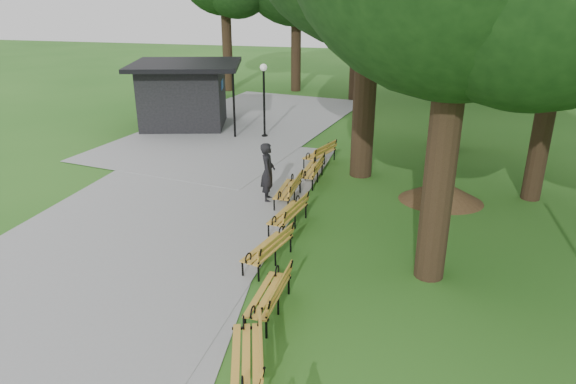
% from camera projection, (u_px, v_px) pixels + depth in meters
% --- Properties ---
extents(ground, '(100.00, 100.00, 0.00)m').
position_uv_depth(ground, '(258.00, 282.00, 12.21)').
color(ground, '#29641C').
rests_on(ground, ground).
extents(path, '(12.00, 38.00, 0.06)m').
position_uv_depth(path, '(159.00, 214.00, 15.76)').
color(path, '#98989B').
rests_on(path, ground).
extents(person, '(0.59, 0.78, 1.93)m').
position_uv_depth(person, '(268.00, 172.00, 16.52)').
color(person, black).
rests_on(person, ground).
extents(kiosk, '(5.96, 5.49, 3.14)m').
position_uv_depth(kiosk, '(183.00, 95.00, 25.25)').
color(kiosk, black).
rests_on(kiosk, ground).
extents(lamp_post, '(0.32, 0.32, 3.32)m').
position_uv_depth(lamp_post, '(264.00, 85.00, 23.11)').
color(lamp_post, black).
rests_on(lamp_post, ground).
extents(dirt_mound, '(2.25, 2.25, 0.70)m').
position_uv_depth(dirt_mound, '(442.00, 191.00, 16.71)').
color(dirt_mound, '#47301C').
rests_on(dirt_mound, ground).
extents(bench_1, '(1.17, 2.00, 0.88)m').
position_uv_depth(bench_1, '(246.00, 356.00, 9.10)').
color(bench_1, gold).
rests_on(bench_1, ground).
extents(bench_2, '(0.72, 1.93, 0.88)m').
position_uv_depth(bench_2, '(268.00, 295.00, 10.90)').
color(bench_2, gold).
rests_on(bench_2, ground).
extents(bench_3, '(1.09, 2.00, 0.88)m').
position_uv_depth(bench_3, '(268.00, 248.00, 12.85)').
color(bench_3, gold).
rests_on(bench_3, ground).
extents(bench_4, '(0.98, 1.99, 0.88)m').
position_uv_depth(bench_4, '(288.00, 214.00, 14.81)').
color(bench_4, gold).
rests_on(bench_4, ground).
extents(bench_5, '(0.67, 1.91, 0.88)m').
position_uv_depth(bench_5, '(288.00, 190.00, 16.56)').
color(bench_5, gold).
rests_on(bench_5, ground).
extents(bench_6, '(0.70, 1.92, 0.88)m').
position_uv_depth(bench_6, '(311.00, 170.00, 18.32)').
color(bench_6, gold).
rests_on(bench_6, ground).
extents(bench_7, '(1.23, 2.00, 0.88)m').
position_uv_depth(bench_7, '(320.00, 154.00, 20.12)').
color(bench_7, gold).
rests_on(bench_7, ground).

